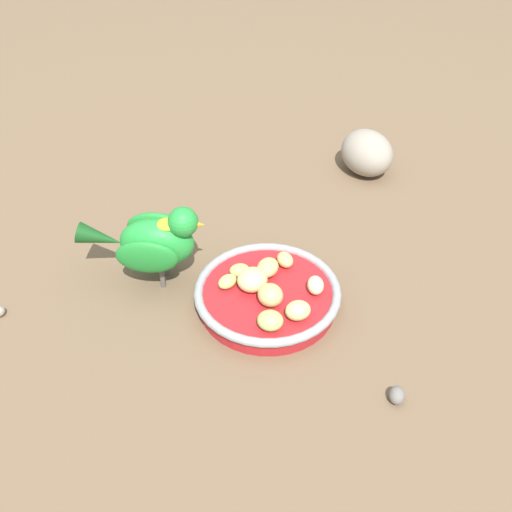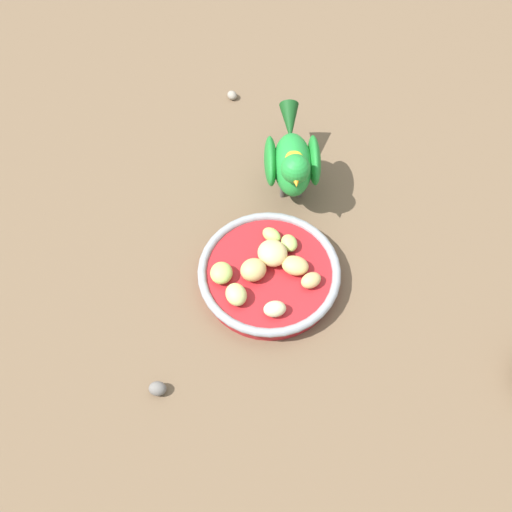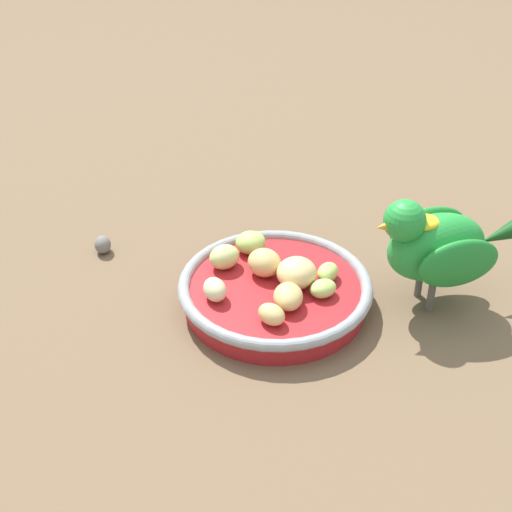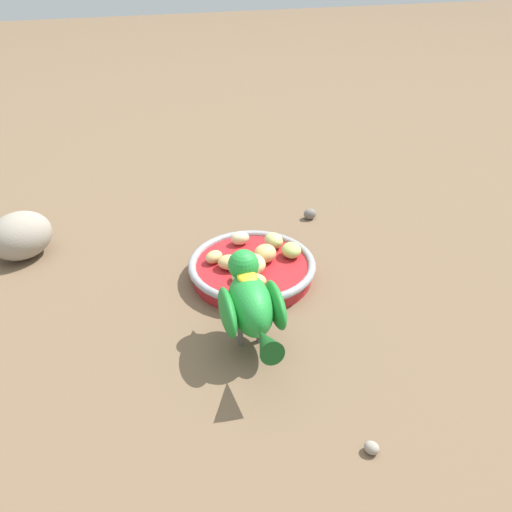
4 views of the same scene
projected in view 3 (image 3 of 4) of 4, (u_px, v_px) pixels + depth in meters
The scene contains 13 objects.
ground_plane at pixel (297, 295), 0.72m from camera, with size 4.00×4.00×0.00m, color brown.
feeding_bowl at pixel (275, 291), 0.69m from camera, with size 0.18×0.18×0.03m.
apple_piece_0 at pixel (297, 273), 0.68m from camera, with size 0.04×0.04×0.03m, color #E5C67F.
apple_piece_1 at pixel (288, 297), 0.66m from camera, with size 0.03×0.03×0.02m, color tan.
apple_piece_2 at pixel (328, 272), 0.69m from camera, with size 0.03×0.02×0.02m, color #B2CC66.
apple_piece_3 at pixel (323, 288), 0.67m from camera, with size 0.03×0.02×0.02m, color #B2CC66.
apple_piece_4 at pixel (264, 263), 0.70m from camera, with size 0.03×0.03×0.03m, color tan.
apple_piece_5 at pixel (215, 289), 0.67m from camera, with size 0.03×0.02×0.02m, color beige.
apple_piece_6 at pixel (272, 314), 0.64m from camera, with size 0.03×0.02×0.02m, color tan.
apple_piece_7 at pixel (224, 257), 0.71m from camera, with size 0.03×0.03×0.02m, color #C6D17A.
apple_piece_8 at pixel (251, 243), 0.73m from camera, with size 0.03×0.03×0.02m, color #B2CC66.
parrot at pixel (440, 243), 0.67m from camera, with size 0.17×0.08×0.12m.
pebble_1 at pixel (103, 245), 0.77m from camera, with size 0.02×0.02×0.02m, color slate.
Camera 3 is at (-0.18, -0.54, 0.43)m, focal length 51.26 mm.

